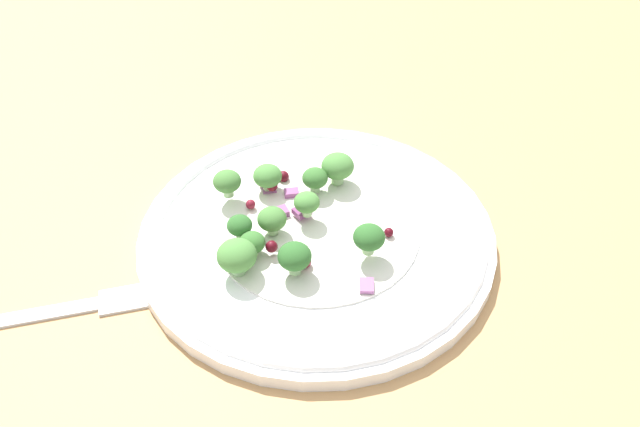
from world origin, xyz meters
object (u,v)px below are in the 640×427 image
broccoli_floret_1 (315,179)px  fork (35,314)px  plate (320,230)px  broccoli_floret_0 (240,226)px  broccoli_floret_2 (295,257)px

broccoli_floret_1 → fork: broccoli_floret_1 is taller
plate → broccoli_floret_0: size_ratio=14.31×
broccoli_floret_2 → fork: broccoli_floret_2 is taller
broccoli_floret_0 → broccoli_floret_2: 5.51cm
broccoli_floret_0 → broccoli_floret_2: broccoli_floret_2 is taller
broccoli_floret_1 → broccoli_floret_2: (-6.10, 7.30, 0.24)cm
broccoli_floret_0 → broccoli_floret_1: (0.69, -8.31, -0.17)cm
broccoli_floret_2 → broccoli_floret_1: bearing=-50.1°
plate → broccoli_floret_2: broccoli_floret_2 is taller
broccoli_floret_0 → broccoli_floret_1: 8.34cm
plate → fork: size_ratio=1.65×
fork → broccoli_floret_2: bearing=-122.5°
broccoli_floret_2 → fork: (10.25, 16.09, -2.90)cm
fork → broccoli_floret_1: bearing=-100.0°
broccoli_floret_1 → plate: bearing=144.3°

